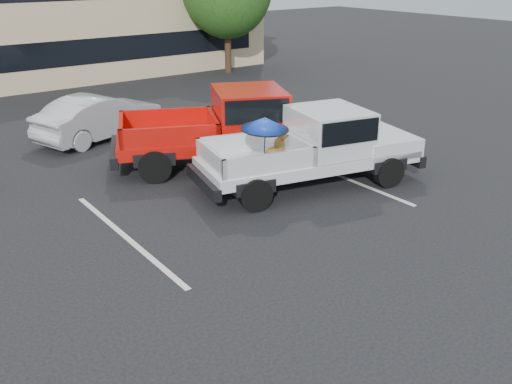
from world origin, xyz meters
The scene contains 7 objects.
ground centered at (0.00, 0.00, 0.00)m, with size 90.00×90.00×0.00m, color black.
stripe_left centered at (-3.00, 2.00, 0.00)m, with size 0.12×5.00×0.01m, color silver.
stripe_right centered at (3.00, 2.00, 0.00)m, with size 0.12×5.00×0.01m, color silver.
motel_building centered at (2.00, 20.99, 3.21)m, with size 20.40×8.40×6.30m.
silver_pickup centered at (2.23, 1.92, 1.05)m, with size 5.98×3.17×2.06m.
red_pickup centered at (1.58, 4.32, 1.12)m, with size 6.56×4.57×2.05m.
silver_sedan centered at (-0.62, 8.96, 0.69)m, with size 1.46×4.20×1.38m, color silver.
Camera 1 is at (-7.08, -7.91, 5.22)m, focal length 40.00 mm.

